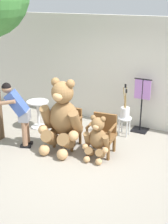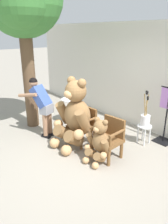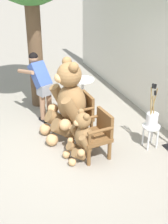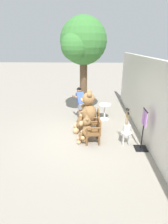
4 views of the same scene
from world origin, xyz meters
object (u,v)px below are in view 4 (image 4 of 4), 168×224
at_px(white_stool, 126,135).
at_px(patio_tree, 82,43).
at_px(wooden_chair_left, 94,120).
at_px(round_side_table, 105,110).
at_px(clothing_display_stand, 143,129).
at_px(teddy_bear_large, 87,112).
at_px(brush_bucket, 127,128).
at_px(person_visitor, 81,102).
at_px(teddy_bear_small, 86,130).
at_px(wooden_chair_right, 94,130).

height_order(white_stool, patio_tree, patio_tree).
distance_m(wooden_chair_left, white_stool, 1.45).
height_order(round_side_table, patio_tree, patio_tree).
distance_m(white_stool, round_side_table, 2.23).
height_order(patio_tree, clothing_display_stand, patio_tree).
relative_size(teddy_bear_large, patio_tree, 0.37).
bearing_deg(teddy_bear_large, white_stool, 54.60).
xyz_separation_m(teddy_bear_large, clothing_display_stand, (1.22, 1.80, -0.07)).
distance_m(white_stool, clothing_display_stand, 0.64).
bearing_deg(brush_bucket, clothing_display_stand, 59.57).
height_order(person_visitor, brush_bucket, person_visitor).
relative_size(wooden_chair_left, brush_bucket, 1.00).
bearing_deg(patio_tree, teddy_bear_large, 9.04).
relative_size(white_stool, patio_tree, 0.11).
distance_m(teddy_bear_small, brush_bucket, 1.38).
distance_m(wooden_chair_right, person_visitor, 1.93).
bearing_deg(brush_bucket, patio_tree, -148.25).
bearing_deg(round_side_table, teddy_bear_large, -32.71).
relative_size(teddy_bear_small, person_visitor, 0.64).
height_order(wooden_chair_left, clothing_display_stand, clothing_display_stand).
bearing_deg(clothing_display_stand, patio_tree, -144.28).
height_order(wooden_chair_right, white_stool, wooden_chair_right).
bearing_deg(clothing_display_stand, teddy_bear_large, -124.23).
bearing_deg(clothing_display_stand, wooden_chair_right, -103.74).
height_order(teddy_bear_small, round_side_table, teddy_bear_small).
xyz_separation_m(wooden_chair_right, teddy_bear_large, (-0.85, -0.27, 0.33)).
xyz_separation_m(teddy_bear_small, patio_tree, (-2.50, -0.24, 2.79)).
xyz_separation_m(wooden_chair_left, brush_bucket, (0.96, 1.08, 0.17)).
distance_m(brush_bucket, round_side_table, 2.24).
distance_m(teddy_bear_small, clothing_display_stand, 1.87).
height_order(white_stool, clothing_display_stand, clothing_display_stand).
height_order(teddy_bear_small, white_stool, teddy_bear_small).
bearing_deg(wooden_chair_left, round_side_table, 157.25).
height_order(wooden_chair_left, white_stool, wooden_chair_left).
bearing_deg(white_stool, teddy_bear_large, -125.40).
relative_size(teddy_bear_small, white_stool, 2.07).
distance_m(wooden_chair_left, clothing_display_stand, 1.98).
bearing_deg(wooden_chair_left, person_visitor, -149.12).
relative_size(teddy_bear_large, clothing_display_stand, 1.19).
xyz_separation_m(teddy_bear_large, person_visitor, (-0.95, -0.30, 0.10)).
height_order(wooden_chair_left, teddy_bear_large, teddy_bear_large).
relative_size(teddy_bear_large, brush_bucket, 1.88).
bearing_deg(teddy_bear_small, wooden_chair_right, 92.03).
xyz_separation_m(wooden_chair_left, wooden_chair_right, (0.85, -0.00, 0.00)).
distance_m(wooden_chair_right, white_stool, 1.09).
xyz_separation_m(wooden_chair_right, patio_tree, (-2.49, -0.53, 2.80)).
bearing_deg(person_visitor, wooden_chair_right, 17.43).
relative_size(patio_tree, clothing_display_stand, 3.19).
relative_size(teddy_bear_small, brush_bucket, 1.11).
distance_m(teddy_bear_large, teddy_bear_small, 0.92).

